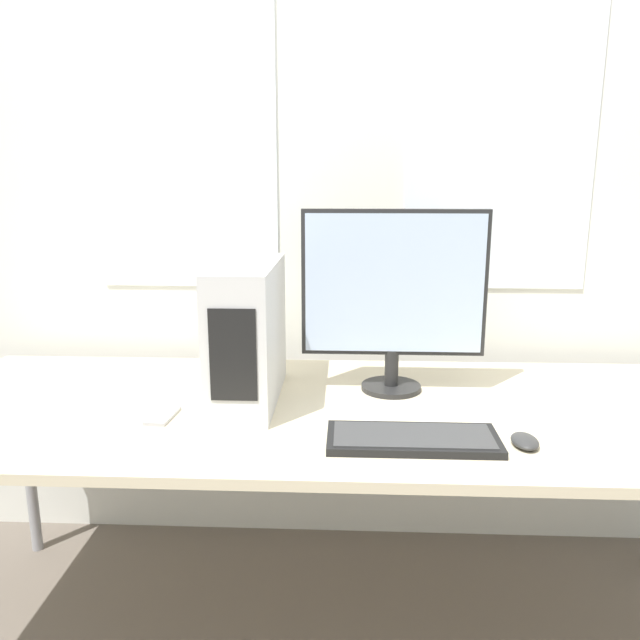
{
  "coord_description": "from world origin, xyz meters",
  "views": [
    {
      "loc": [
        0.03,
        -1.24,
        1.4
      ],
      "look_at": [
        -0.05,
        0.46,
        1.0
      ],
      "focal_mm": 35.0,
      "sensor_mm": 36.0,
      "label": 1
    }
  ],
  "objects": [
    {
      "name": "cell_phone",
      "position": [
        -0.48,
        0.35,
        0.75
      ],
      "size": [
        0.07,
        0.13,
        0.01
      ],
      "rotation": [
        0.0,
        0.0,
        -0.09
      ],
      "color": "#99999E",
      "rests_on": "desk"
    },
    {
      "name": "pc_tower",
      "position": [
        -0.26,
        0.51,
        0.95
      ],
      "size": [
        0.17,
        0.48,
        0.41
      ],
      "color": "silver",
      "rests_on": "desk"
    },
    {
      "name": "mouse",
      "position": [
        0.47,
        0.21,
        0.76
      ],
      "size": [
        0.07,
        0.1,
        0.03
      ],
      "color": "#2D2D2D",
      "rests_on": "desk"
    },
    {
      "name": "wall_back",
      "position": [
        0.0,
        1.04,
        1.35
      ],
      "size": [
        8.0,
        0.07,
        2.7
      ],
      "color": "silver",
      "rests_on": "ground_plane"
    },
    {
      "name": "monitor_main",
      "position": [
        0.17,
        0.6,
        1.06
      ],
      "size": [
        0.55,
        0.18,
        0.56
      ],
      "color": "black",
      "rests_on": "desk"
    },
    {
      "name": "desk",
      "position": [
        0.0,
        0.46,
        0.71
      ],
      "size": [
        2.46,
        0.91,
        0.75
      ],
      "color": "beige",
      "rests_on": "ground_plane"
    },
    {
      "name": "keyboard",
      "position": [
        0.19,
        0.21,
        0.76
      ],
      "size": [
        0.43,
        0.18,
        0.02
      ],
      "color": "black",
      "rests_on": "desk"
    }
  ]
}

